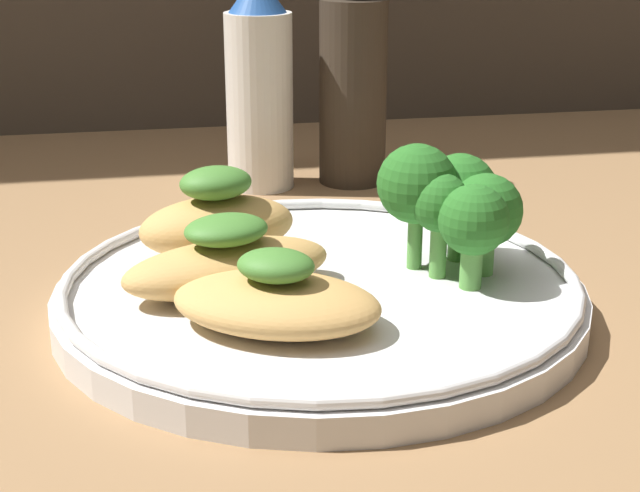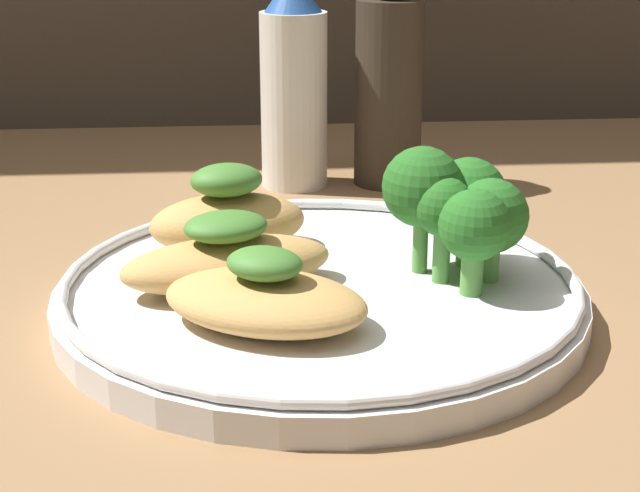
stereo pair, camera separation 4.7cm
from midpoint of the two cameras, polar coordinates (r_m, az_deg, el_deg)
The scene contains 8 objects.
ground_plane at distance 48.05cm, azimuth -2.78°, elevation -4.43°, with size 180.00×180.00×1.00cm, color #936D47.
plate at distance 47.45cm, azimuth -2.81°, elevation -2.79°, with size 25.57×25.57×2.00cm.
grilled_meat_front at distance 42.56cm, azimuth -5.70°, elevation -3.20°, with size 10.96×9.43×3.52cm.
grilled_meat_middle at distance 46.84cm, azimuth -8.32°, elevation -0.82°, with size 11.01×6.96×3.77cm.
grilled_meat_back at distance 51.36cm, azimuth -8.60°, elevation 1.45°, with size 9.04×6.43×4.67cm.
broccoli_bunch at distance 47.96cm, azimuth 5.04°, elevation 2.58°, with size 6.91×7.40×6.39cm.
sauce_bottle at distance 66.89cm, azimuth -5.72°, elevation 9.16°, with size 4.53×4.53×14.46cm.
pepper_grinder at distance 67.76cm, azimuth -0.05°, elevation 9.47°, with size 4.63×4.63×15.59cm.
Camera 1 is at (-8.12, -43.09, 19.28)cm, focal length 55.00 mm.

